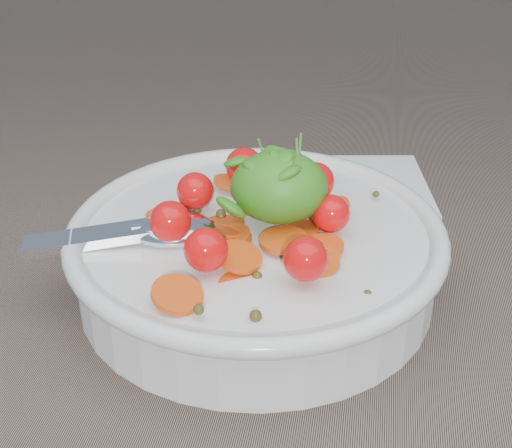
# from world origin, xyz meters

# --- Properties ---
(ground) EXTENTS (6.00, 6.00, 0.00)m
(ground) POSITION_xyz_m (0.00, 0.00, 0.00)
(ground) COLOR #796557
(ground) RESTS_ON ground
(bowl) EXTENTS (0.27, 0.25, 0.11)m
(bowl) POSITION_xyz_m (0.00, 0.01, 0.03)
(bowl) COLOR white
(bowl) RESTS_ON ground
(napkin) EXTENTS (0.16, 0.14, 0.01)m
(napkin) POSITION_xyz_m (0.06, 0.18, 0.00)
(napkin) COLOR white
(napkin) RESTS_ON ground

